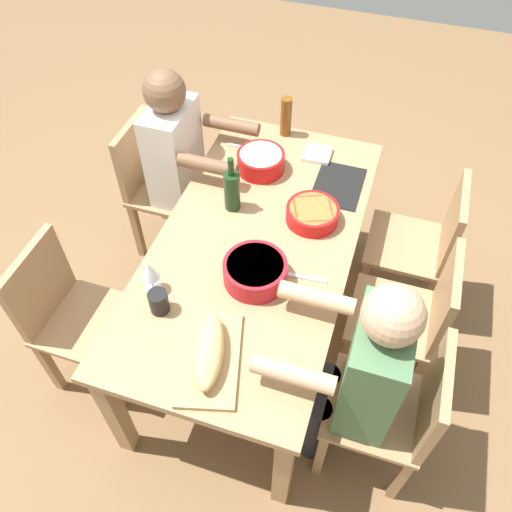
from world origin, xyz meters
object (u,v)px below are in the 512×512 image
serving_bowl_fruit (313,213)px  cutting_board (210,359)px  wine_glass (149,272)px  chair_near_left (156,181)px  dining_table (256,253)px  diner_near_left (182,158)px  chair_far_left (424,243)px  chair_near_right (69,312)px  diner_far_right (361,371)px  wine_bottle (232,190)px  chair_far_center (412,316)px  cup_near_right (159,302)px  chair_far_right (398,409)px  napkin_stack (317,154)px  serving_bowl_pasta (261,161)px  bread_loaf (209,351)px  beer_bottle (286,117)px  serving_bowl_greens (255,271)px

serving_bowl_fruit → cutting_board: (0.83, -0.19, -0.03)m
wine_glass → chair_near_left: bearing=-153.2°
dining_table → diner_near_left: bearing=-129.5°
chair_far_left → chair_near_right: same height
diner_far_right → serving_bowl_fruit: 0.77m
cutting_board → wine_bottle: (-0.80, -0.19, 0.10)m
serving_bowl_fruit → wine_bottle: (0.03, -0.38, 0.07)m
chair_far_center → serving_bowl_fruit: chair_far_center is taller
diner_near_left → cup_near_right: bearing=18.8°
chair_far_right → napkin_stack: size_ratio=6.07×
diner_near_left → napkin_stack: bearing=105.4°
cup_near_right → chair_near_left: bearing=-151.9°
diner_near_left → wine_bottle: bearing=53.0°
diner_far_right → chair_far_left: (-0.94, 0.18, -0.21)m
chair_near_left → napkin_stack: bearing=102.3°
diner_far_right → serving_bowl_pasta: diner_far_right is taller
chair_far_right → bread_loaf: (0.16, -0.73, 0.32)m
chair_far_right → beer_bottle: 1.57m
chair_near_right → serving_bowl_pasta: 1.18m
serving_bowl_greens → bread_loaf: bearing=-5.8°
serving_bowl_greens → cutting_board: serving_bowl_greens is taller
serving_bowl_fruit → cup_near_right: cup_near_right is taller
wine_bottle → cutting_board: bearing=13.7°
chair_near_left → wine_glass: wine_glass is taller
diner_near_left → chair_far_right: 1.65m
serving_bowl_greens → wine_bottle: bearing=-148.1°
chair_far_left → serving_bowl_fruit: bearing=-63.9°
serving_bowl_greens → wine_glass: 0.43m
bread_loaf → wine_glass: (-0.24, -0.34, 0.05)m
diner_near_left → serving_bowl_fruit: 0.83m
serving_bowl_fruit → chair_far_center: bearing=69.7°
chair_near_left → chair_far_right: (0.94, 1.51, 0.00)m
napkin_stack → chair_far_right: bearing=29.2°
chair_far_left → cutting_board: bearing=-33.7°
chair_far_right → serving_bowl_greens: (-0.26, -0.69, 0.32)m
dining_table → serving_bowl_pasta: serving_bowl_pasta is taller
serving_bowl_greens → diner_near_left: bearing=-137.0°
dining_table → chair_far_right: (0.47, 0.76, -0.17)m
beer_bottle → napkin_stack: beer_bottle is taller
diner_near_left → wine_glass: diner_near_left is taller
wine_bottle → beer_bottle: wine_bottle is taller
chair_far_right → wine_bottle: 1.19m
beer_bottle → chair_near_left: bearing=-64.1°
chair_near_left → napkin_stack: size_ratio=6.07×
napkin_stack → serving_bowl_greens: bearing=-3.6°
diner_far_right → chair_far_left: size_ratio=1.41×
beer_bottle → diner_far_right: bearing=27.7°
dining_table → chair_far_right: 0.91m
dining_table → chair_far_left: (-0.47, 0.76, -0.17)m
chair_near_right → serving_bowl_fruit: size_ratio=3.46×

